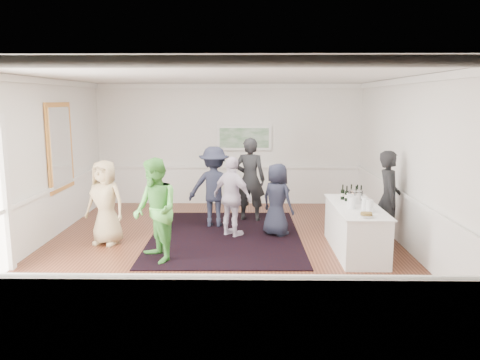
{
  "coord_description": "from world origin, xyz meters",
  "views": [
    {
      "loc": [
        0.48,
        -8.43,
        2.78
      ],
      "look_at": [
        0.35,
        0.2,
        1.29
      ],
      "focal_mm": 35.0,
      "sensor_mm": 36.0,
      "label": 1
    }
  ],
  "objects_px": {
    "guest_lilac": "(232,197)",
    "guest_dark_a": "(214,187)",
    "bartender": "(388,198)",
    "nut_bowl": "(366,215)",
    "guest_dark_b": "(250,179)",
    "guest_tan": "(105,202)",
    "ice_bucket": "(356,197)",
    "serving_table": "(355,229)",
    "guest_navy": "(277,200)",
    "guest_green": "(155,210)"
  },
  "relations": [
    {
      "from": "guest_dark_b",
      "to": "guest_dark_a",
      "type": "bearing_deg",
      "value": 44.34
    },
    {
      "from": "bartender",
      "to": "nut_bowl",
      "type": "xyz_separation_m",
      "value": [
        -0.76,
        -1.34,
        -0.01
      ]
    },
    {
      "from": "guest_tan",
      "to": "nut_bowl",
      "type": "height_order",
      "value": "guest_tan"
    },
    {
      "from": "nut_bowl",
      "to": "ice_bucket",
      "type": "bearing_deg",
      "value": 86.57
    },
    {
      "from": "guest_green",
      "to": "bartender",
      "type": "bearing_deg",
      "value": 71.73
    },
    {
      "from": "ice_bucket",
      "to": "guest_lilac",
      "type": "bearing_deg",
      "value": 162.02
    },
    {
      "from": "serving_table",
      "to": "nut_bowl",
      "type": "relative_size",
      "value": 9.38
    },
    {
      "from": "serving_table",
      "to": "bartender",
      "type": "bearing_deg",
      "value": 34.22
    },
    {
      "from": "serving_table",
      "to": "bartender",
      "type": "xyz_separation_m",
      "value": [
        0.73,
        0.5,
        0.48
      ]
    },
    {
      "from": "guest_lilac",
      "to": "nut_bowl",
      "type": "height_order",
      "value": "guest_lilac"
    },
    {
      "from": "nut_bowl",
      "to": "guest_tan",
      "type": "bearing_deg",
      "value": 164.95
    },
    {
      "from": "guest_navy",
      "to": "nut_bowl",
      "type": "xyz_separation_m",
      "value": [
        1.34,
        -1.9,
        0.16
      ]
    },
    {
      "from": "guest_tan",
      "to": "ice_bucket",
      "type": "relative_size",
      "value": 6.33
    },
    {
      "from": "guest_lilac",
      "to": "guest_navy",
      "type": "distance_m",
      "value": 0.92
    },
    {
      "from": "guest_dark_a",
      "to": "guest_dark_b",
      "type": "height_order",
      "value": "guest_dark_b"
    },
    {
      "from": "guest_green",
      "to": "guest_lilac",
      "type": "xyz_separation_m",
      "value": [
        1.27,
        1.53,
        -0.08
      ]
    },
    {
      "from": "guest_dark_b",
      "to": "guest_tan",
      "type": "bearing_deg",
      "value": 44.67
    },
    {
      "from": "serving_table",
      "to": "guest_dark_b",
      "type": "distance_m",
      "value": 3.01
    },
    {
      "from": "bartender",
      "to": "guest_navy",
      "type": "xyz_separation_m",
      "value": [
        -2.1,
        0.56,
        -0.16
      ]
    },
    {
      "from": "bartender",
      "to": "guest_navy",
      "type": "height_order",
      "value": "bartender"
    },
    {
      "from": "bartender",
      "to": "guest_dark_a",
      "type": "height_order",
      "value": "bartender"
    },
    {
      "from": "guest_dark_b",
      "to": "nut_bowl",
      "type": "distance_m",
      "value": 3.63
    },
    {
      "from": "ice_bucket",
      "to": "guest_tan",
      "type": "bearing_deg",
      "value": 177.69
    },
    {
      "from": "guest_navy",
      "to": "guest_lilac",
      "type": "bearing_deg",
      "value": 46.69
    },
    {
      "from": "guest_dark_a",
      "to": "guest_tan",
      "type": "bearing_deg",
      "value": 37.05
    },
    {
      "from": "guest_lilac",
      "to": "guest_dark_b",
      "type": "distance_m",
      "value": 1.33
    },
    {
      "from": "bartender",
      "to": "guest_green",
      "type": "distance_m",
      "value": 4.42
    },
    {
      "from": "guest_tan",
      "to": "guest_navy",
      "type": "relative_size",
      "value": 1.1
    },
    {
      "from": "guest_tan",
      "to": "ice_bucket",
      "type": "height_order",
      "value": "guest_tan"
    },
    {
      "from": "guest_green",
      "to": "guest_dark_b",
      "type": "xyz_separation_m",
      "value": [
        1.64,
        2.8,
        0.06
      ]
    },
    {
      "from": "guest_lilac",
      "to": "ice_bucket",
      "type": "distance_m",
      "value": 2.45
    },
    {
      "from": "serving_table",
      "to": "ice_bucket",
      "type": "xyz_separation_m",
      "value": [
        0.03,
        0.23,
        0.55
      ]
    },
    {
      "from": "serving_table",
      "to": "guest_lilac",
      "type": "xyz_separation_m",
      "value": [
        -2.29,
        0.98,
        0.39
      ]
    },
    {
      "from": "guest_lilac",
      "to": "nut_bowl",
      "type": "distance_m",
      "value": 2.91
    },
    {
      "from": "ice_bucket",
      "to": "nut_bowl",
      "type": "distance_m",
      "value": 1.07
    },
    {
      "from": "bartender",
      "to": "guest_tan",
      "type": "relative_size",
      "value": 1.11
    },
    {
      "from": "serving_table",
      "to": "guest_lilac",
      "type": "height_order",
      "value": "guest_lilac"
    },
    {
      "from": "guest_green",
      "to": "guest_tan",
      "type": "bearing_deg",
      "value": -161.81
    },
    {
      "from": "guest_tan",
      "to": "ice_bucket",
      "type": "distance_m",
      "value": 4.76
    },
    {
      "from": "serving_table",
      "to": "guest_dark_b",
      "type": "relative_size",
      "value": 1.11
    },
    {
      "from": "serving_table",
      "to": "guest_dark_a",
      "type": "relative_size",
      "value": 1.21
    },
    {
      "from": "guest_tan",
      "to": "guest_green",
      "type": "relative_size",
      "value": 0.91
    },
    {
      "from": "guest_dark_a",
      "to": "nut_bowl",
      "type": "bearing_deg",
      "value": 139.67
    },
    {
      "from": "serving_table",
      "to": "guest_dark_a",
      "type": "bearing_deg",
      "value": 147.23
    },
    {
      "from": "bartender",
      "to": "guest_navy",
      "type": "distance_m",
      "value": 2.18
    },
    {
      "from": "nut_bowl",
      "to": "guest_green",
      "type": "bearing_deg",
      "value": 175.25
    },
    {
      "from": "serving_table",
      "to": "nut_bowl",
      "type": "xyz_separation_m",
      "value": [
        -0.03,
        -0.84,
        0.47
      ]
    },
    {
      "from": "serving_table",
      "to": "guest_lilac",
      "type": "bearing_deg",
      "value": 156.8
    },
    {
      "from": "guest_dark_a",
      "to": "guest_dark_b",
      "type": "distance_m",
      "value": 0.94
    },
    {
      "from": "guest_lilac",
      "to": "guest_dark_a",
      "type": "distance_m",
      "value": 0.88
    }
  ]
}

